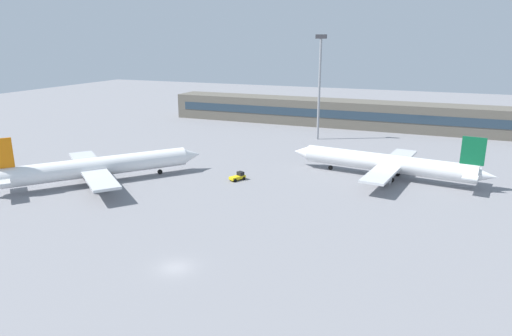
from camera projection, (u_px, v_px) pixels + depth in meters
name	position (u px, v px, depth m)	size (l,w,h in m)	color
ground_plane	(276.00, 184.00, 97.29)	(400.00, 400.00, 0.00)	gray
terminal_building	(346.00, 114.00, 160.21)	(128.68, 12.13, 9.00)	#5B564C
airplane_near	(99.00, 167.00, 97.30)	(32.64, 37.94, 11.44)	white
airplane_mid	(385.00, 163.00, 100.84)	(44.24, 31.07, 10.94)	white
baggage_tug_yellow	(238.00, 176.00, 99.73)	(3.02, 3.89, 1.75)	yellow
floodlight_tower_west	(320.00, 81.00, 135.93)	(3.20, 0.80, 30.89)	gray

